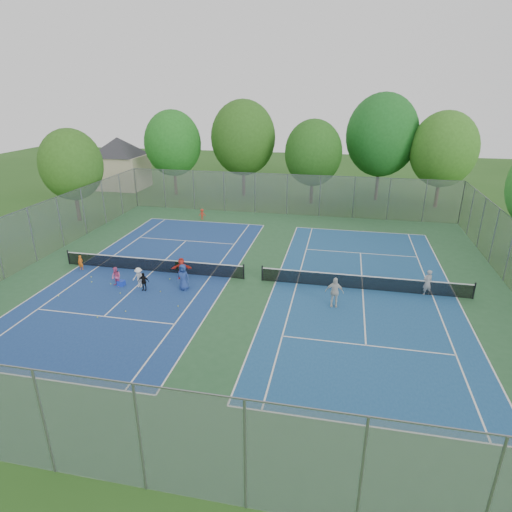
{
  "coord_description": "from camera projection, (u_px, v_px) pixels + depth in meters",
  "views": [
    {
      "loc": [
        5.35,
        -24.89,
        11.66
      ],
      "look_at": [
        0.0,
        1.0,
        1.3
      ],
      "focal_mm": 30.0,
      "sensor_mm": 36.0,
      "label": 1
    }
  ],
  "objects": [
    {
      "name": "court_pad",
      "position": [
        253.0,
        280.0,
        27.96
      ],
      "size": [
        32.0,
        32.0,
        0.01
      ],
      "primitive_type": "cube",
      "color": "#2A5832",
      "rests_on": "ground"
    },
    {
      "name": "net_right",
      "position": [
        363.0,
        283.0,
        26.47
      ],
      "size": [
        12.87,
        0.1,
        0.91
      ],
      "primitive_type": "cube",
      "color": "black",
      "rests_on": "ground"
    },
    {
      "name": "student_a",
      "position": [
        81.0,
        263.0,
        29.34
      ],
      "size": [
        0.39,
        0.25,
        1.05
      ],
      "primitive_type": "imported",
      "rotation": [
        0.0,
        0.0,
        -0.01
      ],
      "color": "orange",
      "rests_on": "ground"
    },
    {
      "name": "student_c",
      "position": [
        139.0,
        278.0,
        26.71
      ],
      "size": [
        0.89,
        0.55,
        1.32
      ],
      "primitive_type": "imported",
      "rotation": [
        0.0,
        0.0,
        -0.08
      ],
      "color": "white",
      "rests_on": "ground"
    },
    {
      "name": "net_left",
      "position": [
        153.0,
        265.0,
        29.11
      ],
      "size": [
        12.87,
        0.1,
        0.91
      ],
      "primitive_type": "cube",
      "color": "black",
      "rests_on": "ground"
    },
    {
      "name": "student_f",
      "position": [
        182.0,
        268.0,
        27.92
      ],
      "size": [
        1.4,
        0.79,
        1.44
      ],
      "primitive_type": "imported",
      "rotation": [
        0.0,
        0.0,
        0.29
      ],
      "color": "red",
      "rests_on": "ground"
    },
    {
      "name": "tennis_ball_4",
      "position": [
        67.0,
        289.0,
        26.57
      ],
      "size": [
        0.07,
        0.07,
        0.07
      ],
      "primitive_type": "sphere",
      "color": "#C6F037",
      "rests_on": "ground"
    },
    {
      "name": "student_d",
      "position": [
        144.0,
        282.0,
        26.31
      ],
      "size": [
        0.72,
        0.34,
        1.19
      ],
      "primitive_type": "imported",
      "rotation": [
        0.0,
        0.0,
        0.08
      ],
      "color": "black",
      "rests_on": "ground"
    },
    {
      "name": "house",
      "position": [
        119.0,
        154.0,
        52.45
      ],
      "size": [
        11.03,
        11.03,
        7.3
      ],
      "color": "#B7A88C",
      "rests_on": "ground"
    },
    {
      "name": "ball_crate",
      "position": [
        121.0,
        283.0,
        27.09
      ],
      "size": [
        0.41,
        0.41,
        0.34
      ],
      "primitive_type": "cube",
      "rotation": [
        0.0,
        0.0,
        0.01
      ],
      "color": "#1936BF",
      "rests_on": "ground"
    },
    {
      "name": "tree_nc",
      "position": [
        313.0,
        153.0,
        44.76
      ],
      "size": [
        6.0,
        6.0,
        8.85
      ],
      "color": "#443326",
      "rests_on": "ground"
    },
    {
      "name": "tree_nl",
      "position": [
        243.0,
        138.0,
        47.67
      ],
      "size": [
        7.2,
        7.2,
        10.69
      ],
      "color": "#443326",
      "rests_on": "ground"
    },
    {
      "name": "court_right",
      "position": [
        363.0,
        289.0,
        26.63
      ],
      "size": [
        10.97,
        23.77,
        0.01
      ],
      "primitive_type": "cube",
      "color": "navy",
      "rests_on": "court_pad"
    },
    {
      "name": "tennis_ball_1",
      "position": [
        126.0,
        311.0,
        23.93
      ],
      "size": [
        0.07,
        0.07,
        0.07
      ],
      "primitive_type": "sphere",
      "color": "yellow",
      "rests_on": "ground"
    },
    {
      "name": "tennis_ball_11",
      "position": [
        59.0,
        296.0,
        25.71
      ],
      "size": [
        0.07,
        0.07,
        0.07
      ],
      "primitive_type": "sphere",
      "color": "#C5EA36",
      "rests_on": "ground"
    },
    {
      "name": "child_far_baseline",
      "position": [
        202.0,
        214.0,
        40.67
      ],
      "size": [
        0.69,
        0.42,
        1.05
      ],
      "primitive_type": "imported",
      "rotation": [
        0.0,
        0.0,
        3.18
      ],
      "color": "red",
      "rests_on": "ground"
    },
    {
      "name": "ground",
      "position": [
        253.0,
        280.0,
        27.96
      ],
      "size": [
        120.0,
        120.0,
        0.0
      ],
      "primitive_type": "plane",
      "color": "#265119",
      "rests_on": "ground"
    },
    {
      "name": "tree_ne",
      "position": [
        444.0,
        149.0,
        43.01
      ],
      "size": [
        6.6,
        6.6,
        9.77
      ],
      "color": "#443326",
      "rests_on": "ground"
    },
    {
      "name": "tennis_ball_10",
      "position": [
        92.0,
        282.0,
        27.56
      ],
      "size": [
        0.07,
        0.07,
        0.07
      ],
      "primitive_type": "sphere",
      "color": "#C8E735",
      "rests_on": "ground"
    },
    {
      "name": "student_e",
      "position": [
        183.0,
        277.0,
        26.33
      ],
      "size": [
        0.86,
        0.59,
        1.68
      ],
      "primitive_type": "imported",
      "rotation": [
        0.0,
        0.0,
        -0.07
      ],
      "color": "navy",
      "rests_on": "ground"
    },
    {
      "name": "tennis_ball_3",
      "position": [
        161.0,
        292.0,
        26.25
      ],
      "size": [
        0.07,
        0.07,
        0.07
      ],
      "primitive_type": "sphere",
      "color": "gold",
      "rests_on": "ground"
    },
    {
      "name": "tree_nw",
      "position": [
        173.0,
        143.0,
        48.51
      ],
      "size": [
        6.4,
        6.4,
        9.58
      ],
      "color": "#443326",
      "rests_on": "ground"
    },
    {
      "name": "instructor",
      "position": [
        428.0,
        283.0,
        25.65
      ],
      "size": [
        0.7,
        0.59,
        1.63
      ],
      "primitive_type": "imported",
      "rotation": [
        0.0,
        0.0,
        3.55
      ],
      "color": "#959598",
      "rests_on": "ground"
    },
    {
      "name": "tennis_ball_9",
      "position": [
        91.0,
        277.0,
        28.29
      ],
      "size": [
        0.07,
        0.07,
        0.07
      ],
      "primitive_type": "sphere",
      "color": "#CBDA32",
      "rests_on": "ground"
    },
    {
      "name": "student_b",
      "position": [
        116.0,
        277.0,
        26.82
      ],
      "size": [
        0.76,
        0.67,
        1.29
      ],
      "primitive_type": "imported",
      "rotation": [
        0.0,
        0.0,
        -0.34
      ],
      "color": "#D3528B",
      "rests_on": "ground"
    },
    {
      "name": "fence_north",
      "position": [
        287.0,
        195.0,
        41.82
      ],
      "size": [
        32.0,
        0.1,
        4.0
      ],
      "primitive_type": "cube",
      "color": "gray",
      "rests_on": "ground"
    },
    {
      "name": "tree_side_w",
      "position": [
        71.0,
        165.0,
        38.74
      ],
      "size": [
        5.6,
        5.6,
        8.47
      ],
      "color": "#443326",
      "rests_on": "ground"
    },
    {
      "name": "tennis_ball_8",
      "position": [
        170.0,
        279.0,
        28.0
      ],
      "size": [
        0.07,
        0.07,
        0.07
      ],
      "primitive_type": "sphere",
      "color": "#C1E635",
      "rests_on": "ground"
    },
    {
      "name": "tennis_ball_7",
      "position": [
        178.0,
        306.0,
        24.49
      ],
      "size": [
        0.07,
        0.07,
        0.07
      ],
      "primitive_type": "sphere",
      "color": "gold",
      "rests_on": "ground"
    },
    {
      "name": "tennis_ball_2",
      "position": [
        122.0,
        285.0,
        27.09
      ],
      "size": [
        0.07,
        0.07,
        0.07
      ],
      "primitive_type": "sphere",
      "color": "#C7DA32",
      "rests_on": "ground"
    },
    {
      "name": "tennis_ball_5",
      "position": [
        97.0,
        317.0,
        23.3
      ],
      "size": [
        0.07,
        0.07,
        0.07
      ],
      "primitive_type": "sphere",
      "color": "#B5D331",
      "rests_on": "ground"
    },
    {
      "name": "tennis_ball_0",
      "position": [
        111.0,
        284.0,
        27.3
      ],
      "size": [
        0.07,
        0.07,
        0.07
      ],
      "primitive_type": "sphere",
      "color": "#B6CA2F",
      "rests_on": "ground"
    },
    {
      "name": "teen_court_b",
      "position": [
        334.0,
        292.0,
        24.27
      ],
      "size": [
        1.06,
        0.45,
        1.79
      ],
      "primitive_type": "imported",
      "rotation": [
        0.0,
        0.0,
        0.01
      ],
      "color": "silver",
      "rests_on": "ground"
    },
    {
      "name": "fence_south",
      "position": [
        140.0,
        439.0,
        12.64
      ],
      "size": [
        32.0,
        0.1,
        4.0
      ],
      "primitive_type": "cube",
      "color": "gray",
      "rests_on": "ground"
    },
    {
      "name": "tennis_ball_6",
      "position": [
        120.0,
        293.0,
        26.04
      ],
      "size": [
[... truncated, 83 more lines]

